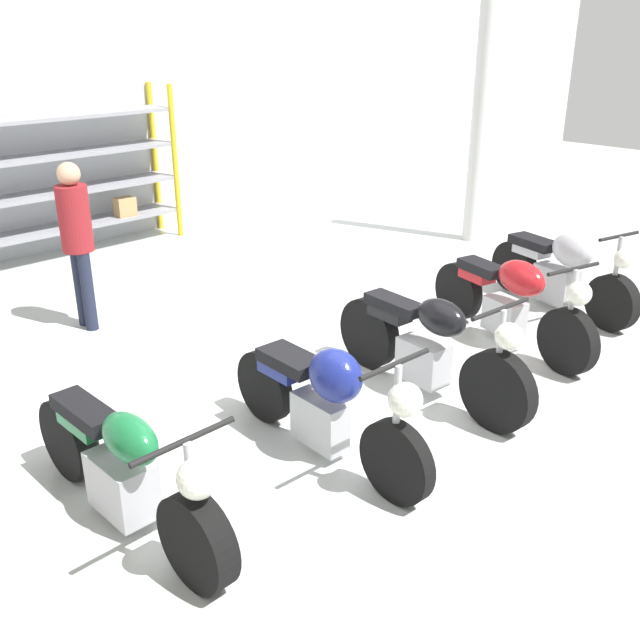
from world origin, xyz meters
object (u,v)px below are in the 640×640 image
(shelving_rack, at_px, (10,180))
(motorcycle_blue, at_px, (327,400))
(motorcycle_green, at_px, (126,470))
(motorcycle_red, at_px, (512,301))
(person_browsing, at_px, (77,233))
(motorcycle_silver, at_px, (561,270))
(motorcycle_black, at_px, (429,347))

(shelving_rack, distance_m, motorcycle_blue, 6.20)
(motorcycle_green, relative_size, motorcycle_blue, 1.04)
(shelving_rack, bearing_deg, motorcycle_red, -67.93)
(shelving_rack, relative_size, person_browsing, 2.68)
(person_browsing, bearing_deg, motorcycle_red, 133.70)
(shelving_rack, height_order, motorcycle_green, shelving_rack)
(motorcycle_green, relative_size, motorcycle_red, 1.00)
(motorcycle_red, height_order, motorcycle_silver, motorcycle_silver)
(motorcycle_red, bearing_deg, person_browsing, -125.81)
(motorcycle_blue, bearing_deg, motorcycle_black, 96.15)
(shelving_rack, height_order, person_browsing, shelving_rack)
(shelving_rack, relative_size, motorcycle_red, 2.21)
(motorcycle_blue, bearing_deg, person_browsing, -176.15)
(shelving_rack, bearing_deg, motorcycle_silver, -57.69)
(shelving_rack, distance_m, person_browsing, 2.63)
(motorcycle_green, distance_m, person_browsing, 3.56)
(motorcycle_green, distance_m, motorcycle_red, 4.22)
(motorcycle_green, xyz_separation_m, person_browsing, (1.38, 3.22, 0.63))
(shelving_rack, relative_size, motorcycle_green, 2.20)
(motorcycle_blue, distance_m, motorcycle_silver, 4.04)
(shelving_rack, xyz_separation_m, motorcycle_red, (2.43, -5.99, -0.67))
(motorcycle_silver, bearing_deg, person_browsing, -114.42)
(motorcycle_silver, bearing_deg, motorcycle_black, -71.20)
(motorcycle_black, bearing_deg, shelving_rack, -165.57)
(shelving_rack, height_order, motorcycle_black, shelving_rack)
(motorcycle_red, distance_m, motorcycle_silver, 1.28)
(motorcycle_black, bearing_deg, motorcycle_green, -90.06)
(shelving_rack, distance_m, motorcycle_black, 6.19)
(motorcycle_blue, xyz_separation_m, motorcycle_black, (1.32, 0.08, -0.03))
(motorcycle_blue, height_order, motorcycle_red, motorcycle_blue)
(motorcycle_green, distance_m, motorcycle_blue, 1.50)
(shelving_rack, xyz_separation_m, motorcycle_green, (-1.79, -5.82, -0.73))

